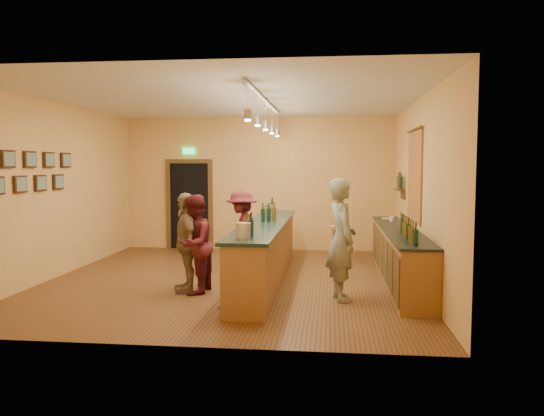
# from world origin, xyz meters

# --- Properties ---
(floor) EXTENTS (7.00, 7.00, 0.00)m
(floor) POSITION_xyz_m (0.00, 0.00, 0.00)
(floor) COLOR #5A2B19
(floor) RESTS_ON ground
(ceiling) EXTENTS (6.50, 7.00, 0.02)m
(ceiling) POSITION_xyz_m (0.00, 0.00, 3.20)
(ceiling) COLOR silver
(ceiling) RESTS_ON wall_back
(wall_back) EXTENTS (6.50, 0.02, 3.20)m
(wall_back) POSITION_xyz_m (0.00, 3.50, 1.60)
(wall_back) COLOR gold
(wall_back) RESTS_ON floor
(wall_front) EXTENTS (6.50, 0.02, 3.20)m
(wall_front) POSITION_xyz_m (0.00, -3.50, 1.60)
(wall_front) COLOR gold
(wall_front) RESTS_ON floor
(wall_left) EXTENTS (0.02, 7.00, 3.20)m
(wall_left) POSITION_xyz_m (-3.25, 0.00, 1.60)
(wall_left) COLOR gold
(wall_left) RESTS_ON floor
(wall_right) EXTENTS (0.02, 7.00, 3.20)m
(wall_right) POSITION_xyz_m (3.25, 0.00, 1.60)
(wall_right) COLOR gold
(wall_right) RESTS_ON floor
(doorway) EXTENTS (1.15, 0.09, 2.48)m
(doorway) POSITION_xyz_m (-1.70, 3.47, 1.13)
(doorway) COLOR black
(doorway) RESTS_ON wall_back
(tapestry) EXTENTS (0.03, 1.40, 1.60)m
(tapestry) POSITION_xyz_m (3.23, 0.40, 1.85)
(tapestry) COLOR #A33C20
(tapestry) RESTS_ON wall_right
(bottle_shelf) EXTENTS (0.17, 0.55, 0.54)m
(bottle_shelf) POSITION_xyz_m (3.17, 1.90, 1.67)
(bottle_shelf) COLOR #543C19
(bottle_shelf) RESTS_ON wall_right
(picture_grid) EXTENTS (0.06, 2.20, 0.70)m
(picture_grid) POSITION_xyz_m (-3.21, -0.75, 1.95)
(picture_grid) COLOR #382111
(picture_grid) RESTS_ON wall_left
(back_counter) EXTENTS (0.60, 4.55, 1.27)m
(back_counter) POSITION_xyz_m (2.97, 0.18, 0.49)
(back_counter) COLOR olive
(back_counter) RESTS_ON floor
(tasting_bar) EXTENTS (0.73, 5.10, 1.38)m
(tasting_bar) POSITION_xyz_m (0.61, -0.00, 0.61)
(tasting_bar) COLOR olive
(tasting_bar) RESTS_ON floor
(pendant_track) EXTENTS (0.11, 4.60, 0.50)m
(pendant_track) POSITION_xyz_m (0.61, -0.00, 2.98)
(pendant_track) COLOR silver
(pendant_track) RESTS_ON ceiling
(bartender) EXTENTS (0.60, 0.77, 1.86)m
(bartender) POSITION_xyz_m (1.92, -1.18, 0.93)
(bartender) COLOR gray
(bartender) RESTS_ON floor
(customer_a) EXTENTS (0.67, 0.82, 1.59)m
(customer_a) POSITION_xyz_m (-0.42, -1.02, 0.80)
(customer_a) COLOR #59191E
(customer_a) RESTS_ON floor
(customer_b) EXTENTS (0.72, 1.02, 1.61)m
(customer_b) POSITION_xyz_m (-0.58, -0.90, 0.81)
(customer_b) COLOR #997A51
(customer_b) RESTS_ON floor
(customer_c) EXTENTS (0.82, 1.13, 1.57)m
(customer_c) POSITION_xyz_m (0.06, 0.72, 0.79)
(customer_c) COLOR #59191E
(customer_c) RESTS_ON floor
(bar_stool) EXTENTS (0.37, 0.37, 0.77)m
(bar_stool) POSITION_xyz_m (1.89, 2.01, 0.63)
(bar_stool) COLOR #AC754D
(bar_stool) RESTS_ON floor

